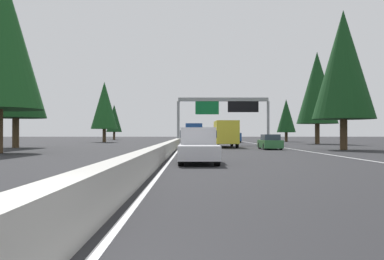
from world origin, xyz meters
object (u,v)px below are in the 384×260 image
at_px(conifer_left_mid, 104,105).
at_px(pickup_near_center, 227,137).
at_px(sedan_mid_right, 270,142).
at_px(conifer_left_near, 16,65).
at_px(sedan_mid_left, 205,137).
at_px(box_truck_near_right, 225,133).
at_px(conifer_right_far, 286,116).
at_px(bus_distant_a, 194,133).
at_px(conifer_right_near, 343,65).
at_px(minivan_far_right, 234,137).
at_px(conifer_left_far, 114,118).
at_px(pickup_far_left, 198,145).
at_px(conifer_right_mid, 317,88).
at_px(sign_gantry_overhead, 225,107).
at_px(sedan_far_center, 191,137).

bearing_deg(conifer_left_mid, pickup_near_center, -69.24).
relative_size(sedan_mid_right, conifer_left_near, 0.30).
bearing_deg(pickup_near_center, sedan_mid_left, 5.06).
distance_m(box_truck_near_right, conifer_right_far, 36.56).
bearing_deg(sedan_mid_left, conifer_left_mid, 155.70).
bearing_deg(bus_distant_a, conifer_right_near, -153.88).
xyz_separation_m(minivan_far_right, conifer_left_far, (34.26, 27.49, 4.58)).
distance_m(pickup_far_left, sedan_mid_right, 20.60).
bearing_deg(sedan_mid_right, conifer_right_near, -104.76).
height_order(sedan_mid_right, conifer_right_mid, conifer_right_mid).
height_order(sedan_mid_right, conifer_left_mid, conifer_left_mid).
distance_m(conifer_right_near, conifer_right_far, 41.86).
bearing_deg(conifer_right_mid, sedan_mid_right, 152.78).
xyz_separation_m(pickup_near_center, conifer_right_near, (-46.07, -7.12, 7.17)).
distance_m(sign_gantry_overhead, conifer_right_far, 27.48).
xyz_separation_m(sedan_far_center, pickup_near_center, (-44.69, -7.21, 0.23)).
height_order(sign_gantry_overhead, conifer_left_near, conifer_left_near).
bearing_deg(conifer_right_mid, conifer_left_far, 40.72).
xyz_separation_m(minivan_far_right, box_truck_near_right, (-26.27, 3.76, 0.66)).
xyz_separation_m(sedan_mid_right, conifer_right_mid, (21.82, -11.23, 7.78)).
bearing_deg(sedan_far_center, conifer_right_far, -159.59).
height_order(conifer_right_far, conifer_left_near, conifer_left_near).
height_order(bus_distant_a, conifer_left_near, conifer_left_near).
height_order(sedan_mid_right, box_truck_near_right, box_truck_near_right).
height_order(sedan_far_center, conifer_left_near, conifer_left_near).
bearing_deg(conifer_left_far, box_truck_near_right, -158.59).
xyz_separation_m(bus_distant_a, conifer_right_near, (-28.56, -14.00, 6.36)).
relative_size(minivan_far_right, sedan_mid_left, 1.14).
height_order(conifer_right_mid, conifer_left_near, conifer_left_near).
distance_m(pickup_far_left, conifer_left_far, 88.65).
bearing_deg(box_truck_near_right, bus_distant_a, 9.64).
bearing_deg(conifer_right_mid, sedan_far_center, 15.72).
bearing_deg(conifer_left_far, sedan_far_center, -42.15).
bearing_deg(bus_distant_a, conifer_right_mid, -105.01).
distance_m(pickup_far_left, conifer_right_far, 61.86).
bearing_deg(minivan_far_right, conifer_right_far, -56.58).
relative_size(sign_gantry_overhead, bus_distant_a, 1.10).
height_order(pickup_far_left, conifer_right_near, conifer_right_near).
height_order(sedan_mid_left, conifer_right_near, conifer_right_near).
xyz_separation_m(sign_gantry_overhead, pickup_near_center, (28.26, -2.73, -4.24)).
height_order(pickup_far_left, conifer_left_mid, conifer_left_mid).
xyz_separation_m(minivan_far_right, sedan_far_center, (56.30, 7.54, -0.27)).
bearing_deg(sign_gantry_overhead, conifer_right_far, -30.22).
xyz_separation_m(sign_gantry_overhead, box_truck_near_right, (-9.63, 0.69, -3.55)).
height_order(pickup_far_left, pickup_near_center, same).
bearing_deg(sedan_mid_right, conifer_right_far, -14.94).
relative_size(pickup_near_center, conifer_right_near, 0.42).
height_order(sedan_mid_right, bus_distant_a, bus_distant_a).
relative_size(pickup_far_left, minivan_far_right, 1.12).
bearing_deg(conifer_left_mid, sedan_mid_left, -24.30).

